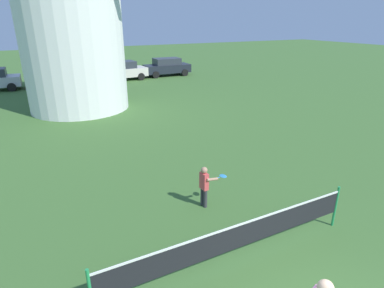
{
  "coord_description": "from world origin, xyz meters",
  "views": [
    {
      "loc": [
        -3.64,
        -2.03,
        4.87
      ],
      "look_at": [
        -0.33,
        4.35,
        2.04
      ],
      "focal_mm": 29.94,
      "sensor_mm": 36.0,
      "label": 1
    }
  ],
  "objects_px": {
    "player_far": "(205,184)",
    "parked_car_black": "(167,67)",
    "parked_car_cream": "(120,71)",
    "tennis_net": "(237,237)",
    "parked_car_red": "(58,75)"
  },
  "relations": [
    {
      "from": "player_far",
      "to": "parked_car_black",
      "type": "bearing_deg",
      "value": 69.41
    },
    {
      "from": "parked_car_cream",
      "to": "tennis_net",
      "type": "bearing_deg",
      "value": -99.77
    },
    {
      "from": "tennis_net",
      "to": "parked_car_red",
      "type": "distance_m",
      "value": 22.47
    },
    {
      "from": "player_far",
      "to": "parked_car_red",
      "type": "xyz_separation_m",
      "value": [
        -1.56,
        20.16,
        0.14
      ]
    },
    {
      "from": "tennis_net",
      "to": "parked_car_cream",
      "type": "xyz_separation_m",
      "value": [
        3.86,
        22.42,
        0.12
      ]
    },
    {
      "from": "tennis_net",
      "to": "player_far",
      "type": "relative_size",
      "value": 5.02
    },
    {
      "from": "player_far",
      "to": "parked_car_cream",
      "type": "height_order",
      "value": "parked_car_cream"
    },
    {
      "from": "parked_car_red",
      "to": "parked_car_cream",
      "type": "bearing_deg",
      "value": -0.25
    },
    {
      "from": "player_far",
      "to": "parked_car_red",
      "type": "relative_size",
      "value": 0.28
    },
    {
      "from": "parked_car_red",
      "to": "parked_car_black",
      "type": "height_order",
      "value": "same"
    },
    {
      "from": "tennis_net",
      "to": "parked_car_cream",
      "type": "distance_m",
      "value": 22.75
    },
    {
      "from": "tennis_net",
      "to": "parked_car_cream",
      "type": "bearing_deg",
      "value": 80.23
    },
    {
      "from": "parked_car_red",
      "to": "parked_car_cream",
      "type": "relative_size",
      "value": 0.97
    },
    {
      "from": "tennis_net",
      "to": "parked_car_red",
      "type": "height_order",
      "value": "parked_car_red"
    },
    {
      "from": "parked_car_black",
      "to": "parked_car_red",
      "type": "bearing_deg",
      "value": -177.72
    }
  ]
}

